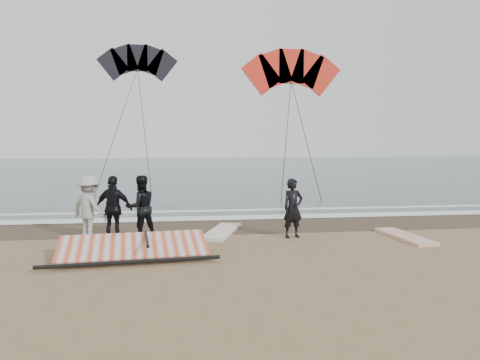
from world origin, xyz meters
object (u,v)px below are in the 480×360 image
object	(u,v)px
man_main	(293,208)
board_cream	(222,232)
sail_rig	(132,249)
board_white	(405,236)

from	to	relation	value
man_main	board_cream	bearing A→B (deg)	140.12
board_cream	sail_rig	distance (m)	3.41
man_main	board_cream	world-z (taller)	man_main
man_main	sail_rig	distance (m)	4.63
board_white	board_cream	distance (m)	5.21
man_main	board_cream	distance (m)	2.26
board_white	board_cream	bearing A→B (deg)	159.68
man_main	board_white	world-z (taller)	man_main
board_cream	man_main	bearing A→B (deg)	-3.63
man_main	board_white	size ratio (longest dim) A/B	0.74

